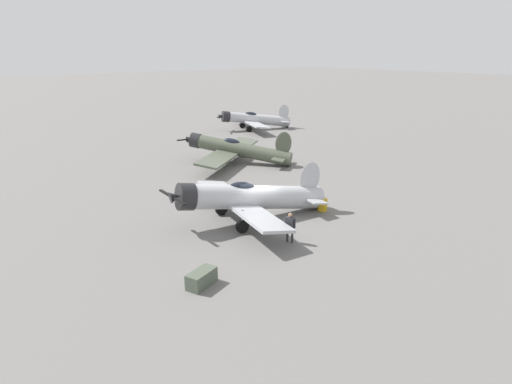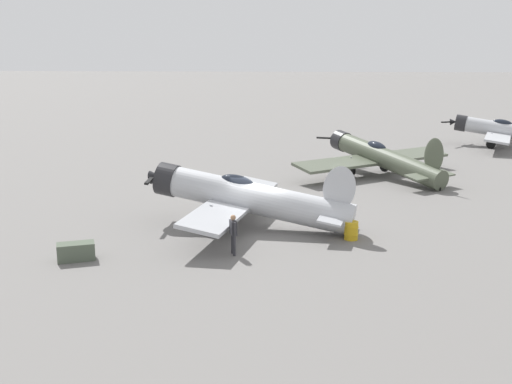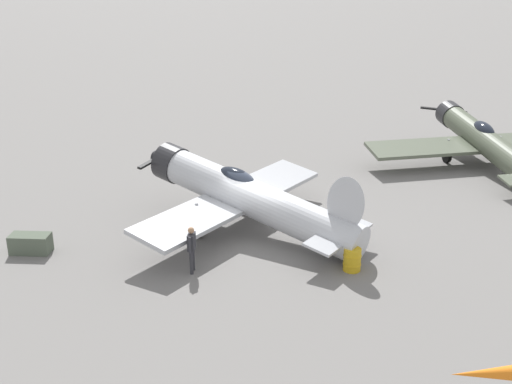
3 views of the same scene
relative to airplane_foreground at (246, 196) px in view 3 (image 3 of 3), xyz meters
name	(u,v)px [view 3 (image 3 of 3)]	position (x,y,z in m)	size (l,w,h in m)	color
ground_plane	(256,233)	(-0.49, 0.10, -1.51)	(400.00, 400.00, 0.00)	slate
airplane_foreground	(246,196)	(0.00, 0.00, 0.00)	(10.30, 10.40, 3.37)	#B7BABF
airplane_mid_apron	(487,143)	(-8.01, -12.77, -0.17)	(11.26, 10.01, 3.30)	#4C5442
ground_crew_mechanic	(192,245)	(0.19, 4.07, -0.46)	(0.38, 0.64, 1.73)	#2D2D33
equipment_crate	(31,244)	(6.56, 5.22, -1.15)	(1.66, 1.21, 0.73)	#4C5647
fuel_drum	(352,259)	(-4.94, 1.59, -1.09)	(0.66, 0.66, 0.84)	gold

